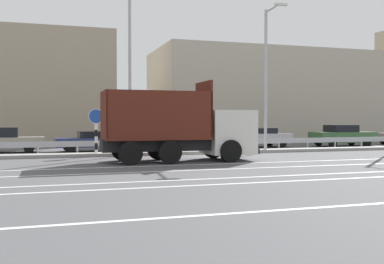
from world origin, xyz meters
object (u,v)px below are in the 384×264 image
(street_lamp_1, at_px, (131,45))
(parked_car_4, at_px, (259,137))
(dump_truck, at_px, (196,134))
(parked_car_3, at_px, (185,139))
(parked_car_1, at_px, (2,140))
(parked_car_2, at_px, (92,141))
(parked_car_5, at_px, (342,136))
(median_road_sign, at_px, (96,131))
(street_lamp_2, at_px, (267,73))

(street_lamp_1, distance_m, parked_car_4, 12.18)
(dump_truck, xyz_separation_m, parked_car_3, (1.74, 7.81, -0.59))
(dump_truck, bearing_deg, parked_car_1, -131.70)
(dump_truck, distance_m, parked_car_2, 9.03)
(dump_truck, height_order, parked_car_5, dump_truck)
(street_lamp_1, bearing_deg, parked_car_1, 147.40)
(median_road_sign, bearing_deg, dump_truck, -43.24)
(street_lamp_2, xyz_separation_m, parked_car_1, (-15.06, 4.59, -4.01))
(parked_car_4, bearing_deg, parked_car_1, 88.38)
(street_lamp_2, xyz_separation_m, parked_car_5, (8.22, 4.08, -3.97))
(parked_car_1, bearing_deg, parked_car_4, 88.40)
(median_road_sign, height_order, parked_car_4, median_road_sign)
(street_lamp_1, bearing_deg, parked_car_3, 42.91)
(median_road_sign, relative_size, parked_car_5, 0.55)
(median_road_sign, height_order, parked_car_3, median_road_sign)
(median_road_sign, bearing_deg, parked_car_4, 20.68)
(median_road_sign, relative_size, parked_car_1, 0.53)
(dump_truck, xyz_separation_m, parked_car_1, (-9.42, 8.33, -0.55))
(parked_car_2, height_order, parked_car_5, parked_car_5)
(median_road_sign, bearing_deg, parked_car_3, 31.64)
(parked_car_4, relative_size, parked_car_5, 0.96)
(parked_car_4, bearing_deg, parked_car_3, 94.80)
(dump_truck, relative_size, parked_car_4, 1.63)
(dump_truck, relative_size, parked_car_3, 1.80)
(street_lamp_1, xyz_separation_m, parked_car_4, (9.93, 4.63, -5.30))
(street_lamp_2, bearing_deg, parked_car_1, 163.03)
(dump_truck, height_order, street_lamp_1, street_lamp_1)
(dump_truck, bearing_deg, parked_car_4, 138.60)
(street_lamp_2, distance_m, parked_car_2, 11.50)
(dump_truck, relative_size, street_lamp_1, 0.67)
(parked_car_4, bearing_deg, street_lamp_2, 156.89)
(parked_car_1, height_order, parked_car_2, parked_car_1)
(dump_truck, xyz_separation_m, parked_car_5, (13.86, 7.82, -0.51))
(street_lamp_1, height_order, parked_car_5, street_lamp_1)
(dump_truck, height_order, street_lamp_2, street_lamp_2)
(parked_car_4, bearing_deg, parked_car_5, -98.54)
(parked_car_2, relative_size, parked_car_4, 0.98)
(parked_car_2, distance_m, parked_car_5, 18.10)
(median_road_sign, distance_m, parked_car_5, 18.58)
(parked_car_1, xyz_separation_m, parked_car_3, (11.16, -0.52, -0.03))
(street_lamp_1, height_order, parked_car_1, street_lamp_1)
(parked_car_1, relative_size, parked_car_3, 1.18)
(street_lamp_2, distance_m, parked_car_4, 6.52)
(parked_car_3, distance_m, parked_car_4, 5.76)
(parked_car_1, distance_m, parked_car_5, 23.29)
(median_road_sign, xyz_separation_m, parked_car_5, (18.19, 3.74, -0.57))
(street_lamp_2, height_order, parked_car_4, street_lamp_2)
(parked_car_2, bearing_deg, median_road_sign, 175.26)
(parked_car_3, bearing_deg, median_road_sign, 124.33)
(parked_car_1, height_order, parked_car_4, parked_car_1)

